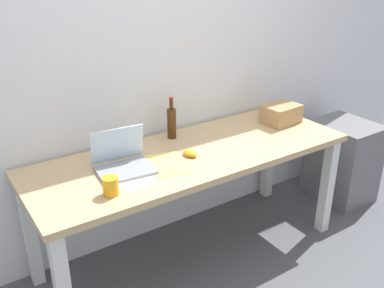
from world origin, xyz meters
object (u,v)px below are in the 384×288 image
Objects in this scene: beer_bottle at (172,122)px; filing_cabinet at (342,161)px; cardboard_box at (281,114)px; coffee_mug at (111,186)px; desk at (192,165)px; laptop_left at (123,161)px; computer_mouse at (190,153)px.

beer_bottle is 0.42× the size of filing_cabinet.
coffee_mug is (-1.40, -0.25, -0.02)m from cardboard_box.
coffee_mug is (-0.62, -0.45, -0.06)m from beer_bottle.
coffee_mug is at bearing -144.39° from beer_bottle.
desk is 3.11× the size of filing_cabinet.
desk is 7.99× the size of cardboard_box.
laptop_left is at bearing -178.52° from cardboard_box.
beer_bottle reaches higher than laptop_left.
computer_mouse reaches higher than desk.
cardboard_box is at bearing 171.22° from filing_cabinet.
computer_mouse is (-0.05, -0.29, -0.09)m from beer_bottle.
computer_mouse is 0.59m from coffee_mug.
cardboard_box is (0.79, 0.06, 0.16)m from desk.
desk is at bearing -92.29° from beer_bottle.
desk is 0.66m from coffee_mug.
cardboard_box is 0.39× the size of filing_cabinet.
cardboard_box is at bearing 10.21° from coffee_mug.
computer_mouse is at bearing -173.13° from cardboard_box.
coffee_mug is at bearing -162.24° from desk.
filing_cabinet is (1.41, -0.29, -0.54)m from beer_bottle.
filing_cabinet is at bearing -13.22° from computer_mouse.
desk is 21.01× the size of coffee_mug.
computer_mouse is (0.40, -0.07, -0.03)m from laptop_left.
laptop_left is at bearing 52.42° from coffee_mug.
computer_mouse is at bearing -100.34° from beer_bottle.
laptop_left is at bearing 176.94° from desk.
laptop_left reaches higher than desk.
filing_cabinet is (1.47, 0.00, -0.45)m from computer_mouse.
cardboard_box is 2.63× the size of coffee_mug.
desk is 7.33× the size of beer_bottle.
coffee_mug reaches higher than filing_cabinet.
beer_bottle is at bearing 87.71° from desk.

